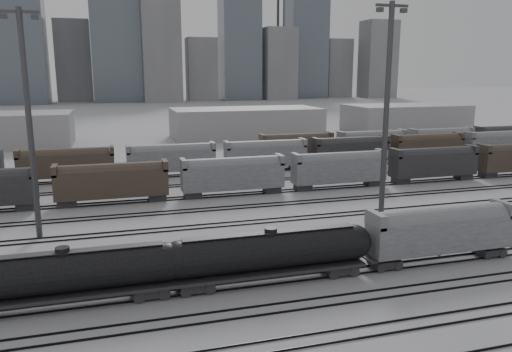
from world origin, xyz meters
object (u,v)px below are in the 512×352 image
object	(u,v)px
hopper_car_a	(441,229)
light_mast_c	(387,107)
tank_car_a	(64,274)
tank_car_b	(271,252)

from	to	relation	value
hopper_car_a	light_mast_c	bearing A→B (deg)	80.38
hopper_car_a	light_mast_c	distance (m)	18.51
hopper_car_a	light_mast_c	world-z (taller)	light_mast_c
tank_car_a	tank_car_b	bearing A→B (deg)	0.00
tank_car_b	light_mast_c	size ratio (longest dim) A/B	0.73
light_mast_c	tank_car_b	bearing A→B (deg)	-142.23
tank_car_a	hopper_car_a	world-z (taller)	hopper_car_a
tank_car_a	light_mast_c	bearing A→B (deg)	22.70
tank_car_b	light_mast_c	bearing A→B (deg)	37.77
tank_car_a	tank_car_b	world-z (taller)	tank_car_b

